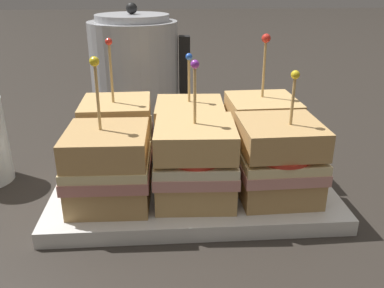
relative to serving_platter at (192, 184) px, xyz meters
name	(u,v)px	position (x,y,z in m)	size (l,w,h in m)	color
ground_plane	(192,190)	(0.00, 0.00, -0.01)	(6.00, 6.00, 0.00)	#2D2823
serving_platter	(192,184)	(0.00, 0.00, 0.00)	(0.33, 0.22, 0.02)	silver
sandwich_front_left	(109,167)	(-0.10, -0.05, 0.05)	(0.09, 0.09, 0.16)	tan
sandwich_front_center	(196,162)	(0.00, -0.05, 0.05)	(0.09, 0.09, 0.16)	tan
sandwich_front_right	(278,160)	(0.09, -0.05, 0.05)	(0.09, 0.09, 0.15)	tan
sandwich_back_left	(118,134)	(-0.09, 0.05, 0.05)	(0.09, 0.09, 0.17)	tan
sandwich_back_center	(189,133)	(0.00, 0.05, 0.05)	(0.10, 0.10, 0.15)	tan
sandwich_back_right	(261,130)	(0.10, 0.05, 0.05)	(0.09, 0.09, 0.17)	tan
kettle_steel	(135,68)	(-0.08, 0.31, 0.08)	(0.18, 0.16, 0.21)	#B7BABF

